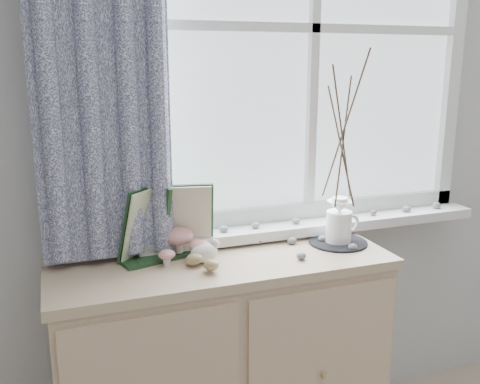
{
  "coord_description": "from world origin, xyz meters",
  "views": [
    {
      "loc": [
        -0.69,
        0.07,
        1.53
      ],
      "look_at": [
        -0.1,
        1.7,
        1.1
      ],
      "focal_mm": 40.0,
      "sensor_mm": 36.0,
      "label": 1
    }
  ],
  "objects_px": {
    "botanical_book": "(167,223)",
    "toadstool_cluster": "(182,241)",
    "twig_pitcher": "(343,134)",
    "sideboard": "(223,367)"
  },
  "relations": [
    {
      "from": "twig_pitcher",
      "to": "botanical_book",
      "type": "bearing_deg",
      "value": 168.87
    },
    {
      "from": "sideboard",
      "to": "toadstool_cluster",
      "type": "bearing_deg",
      "value": 152.94
    },
    {
      "from": "sideboard",
      "to": "twig_pitcher",
      "type": "height_order",
      "value": "twig_pitcher"
    },
    {
      "from": "twig_pitcher",
      "to": "sideboard",
      "type": "bearing_deg",
      "value": 174.57
    },
    {
      "from": "sideboard",
      "to": "botanical_book",
      "type": "bearing_deg",
      "value": 161.56
    },
    {
      "from": "botanical_book",
      "to": "twig_pitcher",
      "type": "relative_size",
      "value": 0.53
    },
    {
      "from": "botanical_book",
      "to": "toadstool_cluster",
      "type": "xyz_separation_m",
      "value": [
        0.05,
        0.01,
        -0.07
      ]
    },
    {
      "from": "botanical_book",
      "to": "toadstool_cluster",
      "type": "relative_size",
      "value": 2.07
    },
    {
      "from": "toadstool_cluster",
      "to": "twig_pitcher",
      "type": "xyz_separation_m",
      "value": [
        0.6,
        -0.05,
        0.36
      ]
    },
    {
      "from": "botanical_book",
      "to": "toadstool_cluster",
      "type": "height_order",
      "value": "botanical_book"
    }
  ]
}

